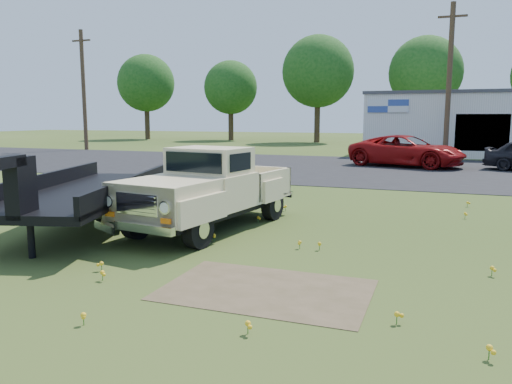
# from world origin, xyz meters

# --- Properties ---
(ground) EXTENTS (140.00, 140.00, 0.00)m
(ground) POSITION_xyz_m (0.00, 0.00, 0.00)
(ground) COLOR #304616
(ground) RESTS_ON ground
(asphalt_lot) EXTENTS (90.00, 14.00, 0.02)m
(asphalt_lot) POSITION_xyz_m (0.00, 15.00, 0.00)
(asphalt_lot) COLOR black
(asphalt_lot) RESTS_ON ground
(dirt_patch_a) EXTENTS (3.00, 2.00, 0.01)m
(dirt_patch_a) POSITION_xyz_m (1.50, -3.00, 0.00)
(dirt_patch_a) COLOR #4F432A
(dirt_patch_a) RESTS_ON ground
(dirt_patch_b) EXTENTS (2.20, 1.60, 0.01)m
(dirt_patch_b) POSITION_xyz_m (-2.00, 3.50, 0.00)
(dirt_patch_b) COLOR #4F432A
(dirt_patch_b) RESTS_ON ground
(commercial_building) EXTENTS (14.20, 8.20, 4.15)m
(commercial_building) POSITION_xyz_m (6.00, 26.99, 2.10)
(commercial_building) COLOR silver
(commercial_building) RESTS_ON ground
(utility_pole_west) EXTENTS (1.60, 0.30, 9.00)m
(utility_pole_west) POSITION_xyz_m (-22.00, 22.00, 4.60)
(utility_pole_west) COLOR #412F1E
(utility_pole_west) RESTS_ON ground
(utility_pole_mid) EXTENTS (1.60, 0.30, 9.00)m
(utility_pole_mid) POSITION_xyz_m (4.00, 22.00, 4.60)
(utility_pole_mid) COLOR #412F1E
(utility_pole_mid) RESTS_ON ground
(treeline_a) EXTENTS (6.40, 6.40, 9.52)m
(treeline_a) POSITION_xyz_m (-28.00, 40.00, 6.30)
(treeline_a) COLOR #3A2B1A
(treeline_a) RESTS_ON ground
(treeline_b) EXTENTS (5.76, 5.76, 8.57)m
(treeline_b) POSITION_xyz_m (-18.00, 41.00, 5.67)
(treeline_b) COLOR #3A2B1A
(treeline_b) RESTS_ON ground
(treeline_c) EXTENTS (7.04, 7.04, 10.47)m
(treeline_c) POSITION_xyz_m (-8.00, 39.50, 6.93)
(treeline_c) COLOR #3A2B1A
(treeline_c) RESTS_ON ground
(treeline_d) EXTENTS (6.72, 6.72, 10.00)m
(treeline_d) POSITION_xyz_m (2.00, 40.50, 6.62)
(treeline_d) COLOR #3A2B1A
(treeline_d) RESTS_ON ground
(vintage_pickup_truck) EXTENTS (2.74, 5.35, 1.86)m
(vintage_pickup_truck) POSITION_xyz_m (-1.04, 0.42, 0.93)
(vintage_pickup_truck) COLOR beige
(vintage_pickup_truck) RESTS_ON ground
(flatbed_trailer) EXTENTS (4.18, 7.34, 1.90)m
(flatbed_trailer) POSITION_xyz_m (-3.76, -0.35, 0.95)
(flatbed_trailer) COLOR black
(flatbed_trailer) RESTS_ON ground
(red_pickup) EXTENTS (6.21, 4.15, 1.58)m
(red_pickup) POSITION_xyz_m (2.14, 16.89, 0.79)
(red_pickup) COLOR maroon
(red_pickup) RESTS_ON ground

